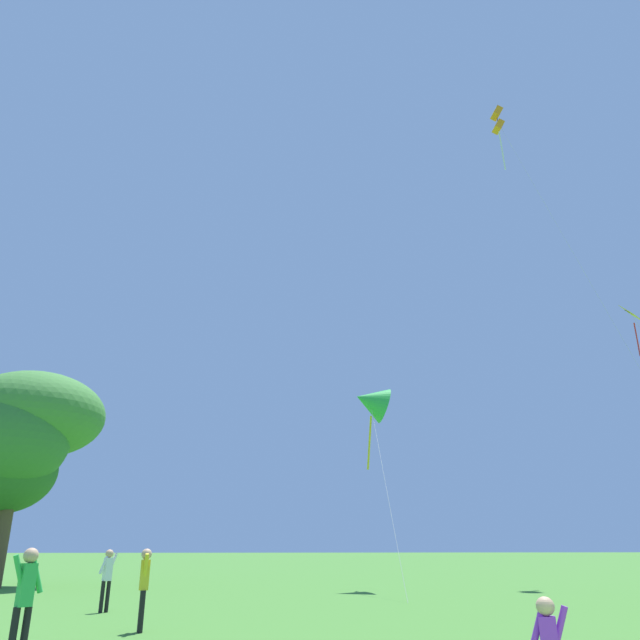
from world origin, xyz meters
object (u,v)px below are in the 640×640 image
kite_yellow_diamond (637,326)px  person_in_blue_jacket (144,581)px  tree_left_oak (21,435)px  person_in_red_shirt (25,594)px  person_foreground_watcher (107,574)px  kite_green_small (371,402)px  kite_orange_box (498,123)px

kite_yellow_diamond → person_in_blue_jacket: kite_yellow_diamond is taller
tree_left_oak → person_in_blue_jacket: bearing=-61.5°
person_in_blue_jacket → person_in_red_shirt: bearing=-107.2°
person_in_blue_jacket → person_foreground_watcher: bearing=110.7°
kite_green_small → tree_left_oak: bearing=170.5°
kite_green_small → kite_yellow_diamond: bearing=6.9°
person_in_blue_jacket → tree_left_oak: size_ratio=0.17×
kite_orange_box → kite_yellow_diamond: size_ratio=2.14×
tree_left_oak → kite_yellow_diamond: bearing=-1.5°
kite_green_small → person_in_blue_jacket: bearing=-120.3°
kite_orange_box → tree_left_oak: bearing=-173.1°
person_foreground_watcher → tree_left_oak: (-6.85, 11.32, 5.56)m
kite_orange_box → kite_green_small: kite_orange_box is taller
person_foreground_watcher → person_in_blue_jacket: bearing=-69.3°
kite_orange_box → person_in_blue_jacket: size_ratio=18.67×
person_in_red_shirt → person_foreground_watcher: person_in_red_shirt is taller
kite_green_small → person_in_red_shirt: bearing=-117.6°
person_in_red_shirt → tree_left_oak: tree_left_oak is taller
kite_orange_box → tree_left_oak: (-26.73, -3.24, -22.49)m
kite_yellow_diamond → kite_green_small: bearing=-173.1°
person_in_blue_jacket → kite_green_small: bearing=59.7°
kite_yellow_diamond → tree_left_oak: bearing=178.5°
kite_orange_box → kite_yellow_diamond: kite_orange_box is taller
person_in_red_shirt → person_in_blue_jacket: bearing=72.8°
kite_orange_box → tree_left_oak: size_ratio=3.16×
person_in_red_shirt → tree_left_oak: 21.50m
kite_orange_box → person_foreground_watcher: bearing=-143.8°
kite_yellow_diamond → kite_orange_box: bearing=138.0°
kite_orange_box → kite_green_small: size_ratio=3.39×
kite_green_small → person_foreground_watcher: kite_green_small is taller
kite_yellow_diamond → person_in_blue_jacket: (-22.77, -14.79, -11.93)m
person_in_blue_jacket → person_foreground_watcher: person_in_blue_jacket is taller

